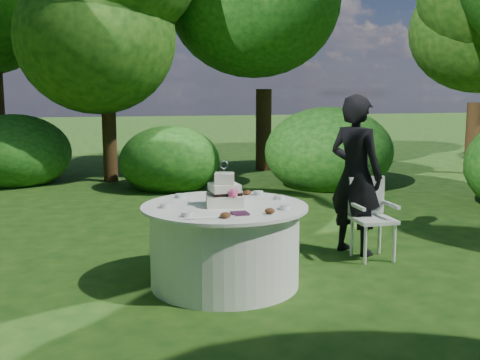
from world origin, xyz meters
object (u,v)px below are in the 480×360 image
(napkins, at_px, (240,213))
(table, at_px, (225,244))
(chair, at_px, (370,211))
(cake, at_px, (225,194))
(guest, at_px, (355,175))

(napkins, bearing_deg, table, 93.12)
(chair, bearing_deg, table, -166.41)
(table, relative_size, chair, 1.75)
(table, bearing_deg, napkins, -86.88)
(cake, height_order, chair, cake)
(chair, bearing_deg, cake, -165.65)
(table, bearing_deg, cake, -102.89)
(guest, bearing_deg, chair, 173.07)
(guest, distance_m, chair, 0.44)
(cake, distance_m, chair, 1.86)
(table, distance_m, cake, 0.50)
(napkins, height_order, guest, guest)
(napkins, bearing_deg, chair, 26.32)
(napkins, relative_size, cake, 0.32)
(chair, bearing_deg, napkins, -153.68)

